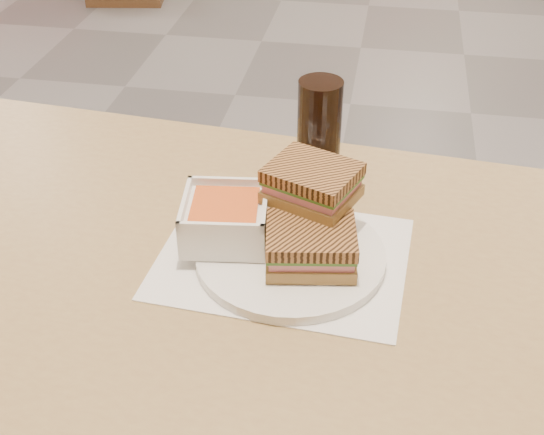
% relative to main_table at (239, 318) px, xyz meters
% --- Properties ---
extents(main_table, '(1.26, 0.80, 0.75)m').
position_rel_main_table_xyz_m(main_table, '(0.00, 0.00, 0.00)').
color(main_table, '#9F8450').
rests_on(main_table, ground).
extents(tray_liner, '(0.35, 0.28, 0.00)m').
position_rel_main_table_xyz_m(tray_liner, '(0.06, 0.01, 0.11)').
color(tray_liner, white).
rests_on(tray_liner, main_table).
extents(plate, '(0.26, 0.26, 0.01)m').
position_rel_main_table_xyz_m(plate, '(0.07, 0.01, 0.12)').
color(plate, white).
rests_on(plate, tray_liner).
extents(soup_bowl, '(0.13, 0.13, 0.06)m').
position_rel_main_table_xyz_m(soup_bowl, '(-0.02, 0.02, 0.16)').
color(soup_bowl, white).
rests_on(soup_bowl, plate).
extents(panini_lower, '(0.13, 0.11, 0.05)m').
position_rel_main_table_xyz_m(panini_lower, '(0.10, -0.01, 0.16)').
color(panini_lower, olive).
rests_on(panini_lower, plate).
extents(panini_upper, '(0.14, 0.13, 0.05)m').
position_rel_main_table_xyz_m(panini_upper, '(0.09, 0.06, 0.21)').
color(panini_upper, olive).
rests_on(panini_upper, panini_lower).
extents(cola_glass, '(0.07, 0.07, 0.15)m').
position_rel_main_table_xyz_m(cola_glass, '(0.08, 0.26, 0.19)').
color(cola_glass, black).
rests_on(cola_glass, main_table).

